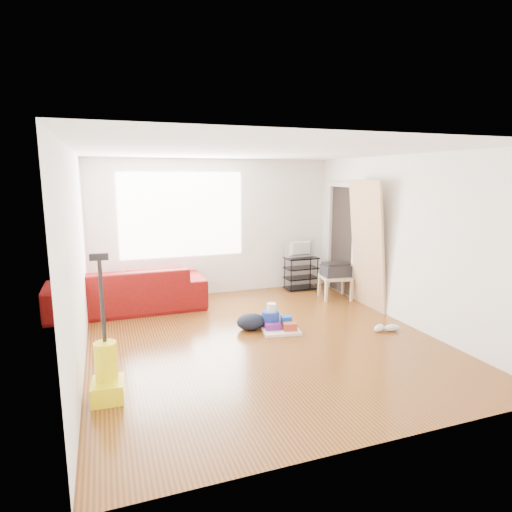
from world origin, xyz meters
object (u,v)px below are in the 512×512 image
object	(u,v)px
sofa	(129,310)
cleaning_tray	(281,328)
backpack	(251,329)
bucket	(271,328)
vacuum	(107,373)
tv_stand	(301,273)
side_table	(335,280)

from	to	relation	value
sofa	cleaning_tray	distance (m)	2.67
cleaning_tray	backpack	bearing A→B (deg)	149.23
bucket	vacuum	bearing A→B (deg)	-149.84
vacuum	cleaning_tray	bearing A→B (deg)	29.23
cleaning_tray	vacuum	bearing A→B (deg)	-154.29
sofa	vacuum	xyz separation A→B (m)	(-0.36, -2.91, 0.27)
tv_stand	backpack	distance (m)	2.48
tv_stand	vacuum	xyz separation A→B (m)	(-3.65, -3.18, -0.05)
bucket	cleaning_tray	distance (m)	0.21
sofa	backpack	bearing A→B (deg)	136.51
side_table	backpack	size ratio (longest dim) A/B	1.43
side_table	backpack	xyz separation A→B (m)	(-1.97, -1.01, -0.35)
sofa	cleaning_tray	xyz separation A→B (m)	(2.00, -1.77, 0.06)
sofa	side_table	xyz separation A→B (m)	(3.59, -0.53, 0.35)
bucket	cleaning_tray	xyz separation A→B (m)	(0.10, -0.18, 0.06)
bucket	backpack	xyz separation A→B (m)	(-0.29, 0.05, 0.00)
cleaning_tray	vacuum	distance (m)	2.64
sofa	cleaning_tray	world-z (taller)	sofa
bucket	vacuum	xyz separation A→B (m)	(-2.27, -1.32, 0.27)
side_table	tv_stand	bearing A→B (deg)	110.59
sofa	vacuum	distance (m)	2.94
tv_stand	side_table	bearing A→B (deg)	-70.60
tv_stand	backpack	size ratio (longest dim) A/B	1.50
sofa	tv_stand	bearing A→B (deg)	-175.30
cleaning_tray	sofa	bearing A→B (deg)	138.62
side_table	cleaning_tray	size ratio (longest dim) A/B	1.05
side_table	vacuum	distance (m)	4.61
side_table	vacuum	xyz separation A→B (m)	(-3.95, -2.38, -0.08)
sofa	side_table	bearing A→B (deg)	171.61
vacuum	bucket	bearing A→B (deg)	33.68
tv_stand	vacuum	distance (m)	4.84
backpack	vacuum	distance (m)	2.43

